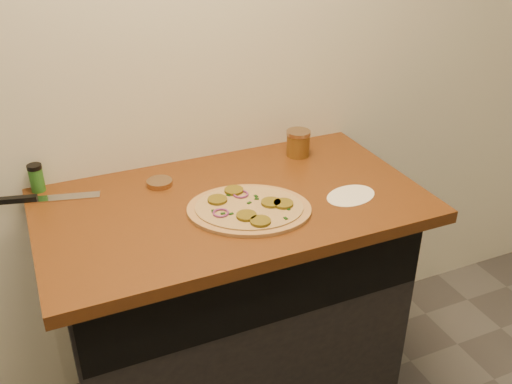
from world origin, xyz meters
name	(u,v)px	position (x,y,z in m)	size (l,w,h in m)	color
cabinet	(231,309)	(0.00, 1.45, 0.43)	(1.10, 0.60, 0.86)	black
countertop	(231,204)	(0.00, 1.42, 0.88)	(1.20, 0.70, 0.04)	brown
pizza	(249,208)	(0.02, 1.33, 0.91)	(0.49, 0.49, 0.03)	tan
chefs_knife	(41,198)	(-0.55, 1.65, 0.91)	(0.30, 0.10, 0.02)	#B7BAC1
mason_jar_lid	(160,183)	(-0.18, 1.60, 0.91)	(0.08, 0.08, 0.02)	#A3825E
salsa_jar	(298,143)	(0.34, 1.62, 0.95)	(0.09, 0.09, 0.09)	#A01410
spice_shaker	(36,178)	(-0.55, 1.72, 0.95)	(0.05, 0.05, 0.09)	#26651F
flour_spill	(351,196)	(0.35, 1.28, 0.90)	(0.18, 0.18, 0.00)	white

